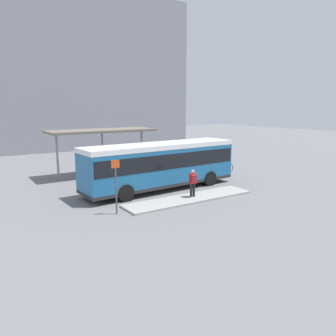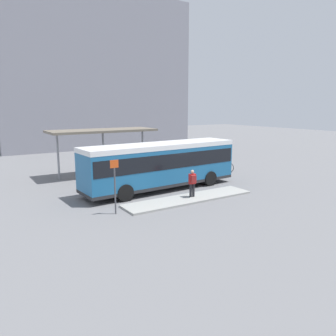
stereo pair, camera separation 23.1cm
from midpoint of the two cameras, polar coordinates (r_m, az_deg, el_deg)
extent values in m
plane|color=slate|center=(21.84, -1.48, -3.70)|extent=(120.00, 120.00, 0.00)
cube|color=#9E9E99|center=(19.45, 3.49, -5.34)|extent=(8.25, 1.80, 0.12)
cube|color=#1E6093|center=(21.49, -1.50, 0.72)|extent=(10.81, 2.99, 2.71)
cube|color=white|center=(21.31, -1.52, 3.91)|extent=(10.83, 3.01, 0.30)
cube|color=black|center=(21.43, -1.51, 1.57)|extent=(10.60, 3.01, 0.95)
cube|color=black|center=(24.82, 8.67, 2.70)|extent=(0.20, 2.21, 1.04)
cube|color=#28282B|center=(21.74, -1.49, -2.55)|extent=(10.82, 3.00, 0.20)
cylinder|color=black|center=(24.58, 3.34, -0.88)|extent=(1.03, 0.34, 1.01)
cylinder|color=black|center=(22.89, 7.01, -1.80)|extent=(1.03, 0.34, 1.01)
cylinder|color=black|center=(21.09, -10.73, -2.99)|extent=(1.03, 0.34, 1.01)
cylinder|color=black|center=(19.09, -7.73, -4.33)|extent=(1.03, 0.34, 1.01)
cylinder|color=#232328|center=(19.52, 3.71, -3.90)|extent=(0.15, 0.15, 0.79)
cylinder|color=#232328|center=(19.58, 4.19, -3.85)|extent=(0.15, 0.15, 0.79)
cube|color=#B21E1E|center=(19.39, 3.98, -1.89)|extent=(0.44, 0.31, 0.59)
cube|color=maroon|center=(19.20, 4.22, -1.93)|extent=(0.34, 0.26, 0.45)
sphere|color=tan|center=(19.30, 4.00, -0.65)|extent=(0.21, 0.21, 0.21)
torus|color=black|center=(28.66, 8.89, 0.39)|extent=(0.12, 0.75, 0.75)
torus|color=black|center=(28.00, 10.42, 0.10)|extent=(0.12, 0.75, 0.75)
cylinder|color=silver|center=(28.28, 9.66, 0.73)|extent=(0.12, 0.79, 0.04)
cylinder|color=silver|center=(28.17, 9.94, 0.56)|extent=(0.04, 0.04, 0.37)
cube|color=black|center=(28.14, 9.95, 0.93)|extent=(0.09, 0.19, 0.04)
cylinder|color=silver|center=(28.54, 9.06, 1.02)|extent=(0.48, 0.08, 0.03)
torus|color=black|center=(28.74, 9.41, 0.35)|extent=(0.15, 0.70, 0.70)
torus|color=black|center=(29.33, 7.97, 0.60)|extent=(0.15, 0.70, 0.70)
cylinder|color=red|center=(28.99, 8.70, 0.92)|extent=(0.15, 0.74, 0.04)
cylinder|color=red|center=(29.11, 8.44, 0.85)|extent=(0.04, 0.04, 0.34)
cube|color=black|center=(29.08, 8.44, 1.18)|extent=(0.10, 0.19, 0.04)
cylinder|color=red|center=(28.74, 9.28, 0.98)|extent=(0.48, 0.11, 0.03)
torus|color=black|center=(29.31, 8.13, 0.57)|extent=(0.16, 0.68, 0.68)
torus|color=black|center=(29.89, 6.77, 0.80)|extent=(0.16, 0.68, 0.68)
cylinder|color=gold|center=(29.56, 7.45, 1.11)|extent=(0.16, 0.71, 0.04)
cylinder|color=gold|center=(29.67, 7.21, 1.04)|extent=(0.04, 0.04, 0.33)
cube|color=black|center=(29.65, 7.21, 1.36)|extent=(0.10, 0.19, 0.04)
cylinder|color=gold|center=(29.32, 8.01, 1.17)|extent=(0.48, 0.11, 0.03)
cube|color=#706656|center=(26.60, -11.71, 6.39)|extent=(8.38, 3.11, 0.18)
cylinder|color=gray|center=(25.71, -18.96, 1.83)|extent=(0.16, 0.16, 3.45)
cylinder|color=gray|center=(28.27, -4.83, 3.12)|extent=(0.16, 0.16, 3.45)
cylinder|color=gray|center=(26.78, -11.56, 2.52)|extent=(0.16, 0.16, 3.45)
cylinder|color=#4C4C51|center=(16.78, -9.41, -4.02)|extent=(0.08, 0.08, 2.40)
cube|color=#D84C19|center=(16.49, -9.56, 0.69)|extent=(0.44, 0.03, 0.40)
cube|color=gray|center=(50.64, -14.54, 15.39)|extent=(25.30, 15.41, 19.77)
camera|label=1|loc=(0.12, -90.30, -0.06)|focal=35.00mm
camera|label=2|loc=(0.12, 89.70, 0.06)|focal=35.00mm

